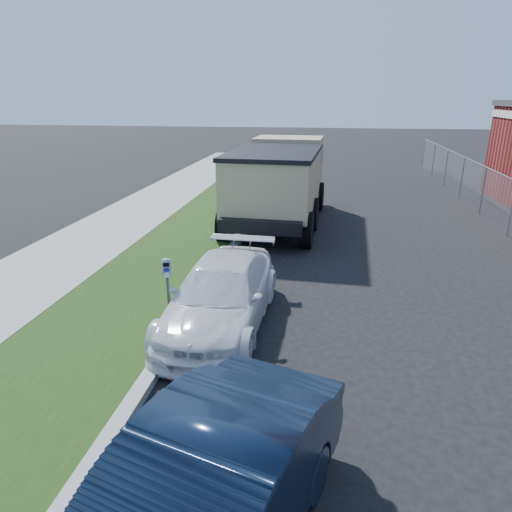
# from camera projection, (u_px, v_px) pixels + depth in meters

# --- Properties ---
(ground) EXTENTS (120.00, 120.00, 0.00)m
(ground) POSITION_uv_depth(u_px,v_px,m) (316.00, 322.00, 9.29)
(ground) COLOR black
(ground) RESTS_ON ground
(streetside) EXTENTS (6.12, 50.00, 0.15)m
(streetside) POSITION_uv_depth(u_px,v_px,m) (105.00, 269.00, 11.93)
(streetside) COLOR gray
(streetside) RESTS_ON ground
(parking_meter) EXTENTS (0.21, 0.16, 1.33)m
(parking_meter) POSITION_uv_depth(u_px,v_px,m) (167.00, 277.00, 8.71)
(parking_meter) COLOR #3F4247
(parking_meter) RESTS_ON ground
(white_wagon) EXTENTS (1.91, 4.45, 1.28)m
(white_wagon) POSITION_uv_depth(u_px,v_px,m) (221.00, 295.00, 8.99)
(white_wagon) COLOR silver
(white_wagon) RESTS_ON ground
(dump_truck) EXTENTS (3.18, 7.31, 2.81)m
(dump_truck) POSITION_uv_depth(u_px,v_px,m) (280.00, 178.00, 16.23)
(dump_truck) COLOR black
(dump_truck) RESTS_ON ground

